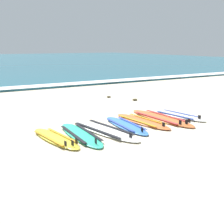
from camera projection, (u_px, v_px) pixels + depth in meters
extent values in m
plane|color=beige|center=(113.00, 125.00, 7.91)|extent=(80.00, 80.00, 0.00)
cube|color=white|center=(33.00, 87.00, 14.66)|extent=(80.00, 1.10, 0.11)
ellipsoid|color=yellow|center=(55.00, 138.00, 6.68)|extent=(0.77, 2.01, 0.07)
cube|color=gold|center=(48.00, 138.00, 6.56)|extent=(0.27, 1.37, 0.01)
cube|color=gold|center=(62.00, 135.00, 6.78)|extent=(0.27, 1.37, 0.01)
cube|color=black|center=(72.00, 143.00, 6.08)|extent=(0.02, 0.09, 0.11)
cube|color=black|center=(65.00, 144.00, 6.04)|extent=(0.02, 0.09, 0.11)
cube|color=black|center=(76.00, 141.00, 6.21)|extent=(0.02, 0.09, 0.11)
ellipsoid|color=#2DB793|center=(81.00, 134.00, 6.96)|extent=(0.64, 2.24, 0.07)
cube|color=black|center=(73.00, 134.00, 6.86)|extent=(0.14, 1.56, 0.01)
cube|color=black|center=(88.00, 132.00, 7.05)|extent=(0.14, 1.56, 0.01)
cube|color=black|center=(96.00, 141.00, 6.20)|extent=(0.02, 0.09, 0.11)
ellipsoid|color=silver|center=(104.00, 130.00, 7.34)|extent=(1.06, 2.63, 0.07)
cube|color=black|center=(96.00, 130.00, 7.19)|extent=(0.39, 1.78, 0.01)
cube|color=black|center=(110.00, 127.00, 7.48)|extent=(0.39, 1.78, 0.01)
cube|color=black|center=(131.00, 136.00, 6.58)|extent=(0.03, 0.09, 0.11)
ellipsoid|color=#3875CC|center=(126.00, 125.00, 7.76)|extent=(0.63, 2.08, 0.07)
cube|color=#334CB2|center=(120.00, 125.00, 7.67)|extent=(0.15, 1.44, 0.01)
cube|color=#334CB2|center=(132.00, 123.00, 7.83)|extent=(0.15, 1.44, 0.01)
cube|color=black|center=(142.00, 130.00, 7.05)|extent=(0.02, 0.09, 0.11)
ellipsoid|color=orange|center=(142.00, 121.00, 8.18)|extent=(0.75, 2.19, 0.07)
cube|color=gold|center=(137.00, 121.00, 8.06)|extent=(0.23, 1.50, 0.01)
cube|color=gold|center=(147.00, 119.00, 8.28)|extent=(0.23, 1.50, 0.01)
cube|color=black|center=(164.00, 124.00, 7.50)|extent=(0.02, 0.09, 0.11)
ellipsoid|color=orange|center=(161.00, 118.00, 8.55)|extent=(0.79, 2.56, 0.07)
cube|color=#D13838|center=(155.00, 118.00, 8.42)|extent=(0.20, 1.77, 0.01)
cube|color=#D13838|center=(166.00, 116.00, 8.66)|extent=(0.20, 1.77, 0.01)
cube|color=black|center=(186.00, 122.00, 7.73)|extent=(0.02, 0.09, 0.11)
cube|color=black|center=(180.00, 123.00, 7.68)|extent=(0.02, 0.09, 0.11)
cube|color=black|center=(189.00, 121.00, 7.87)|extent=(0.02, 0.09, 0.11)
ellipsoid|color=white|center=(178.00, 115.00, 8.85)|extent=(0.81, 1.98, 0.07)
cube|color=#334CB2|center=(174.00, 115.00, 8.73)|extent=(0.30, 1.34, 0.01)
cube|color=#334CB2|center=(181.00, 113.00, 8.95)|extent=(0.30, 1.34, 0.01)
cube|color=black|center=(199.00, 117.00, 8.27)|extent=(0.03, 0.09, 0.11)
ellipsoid|color=#4C4228|center=(135.00, 100.00, 11.43)|extent=(0.21, 0.16, 0.07)
ellipsoid|color=#4C4228|center=(109.00, 97.00, 12.08)|extent=(0.18, 0.14, 0.06)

